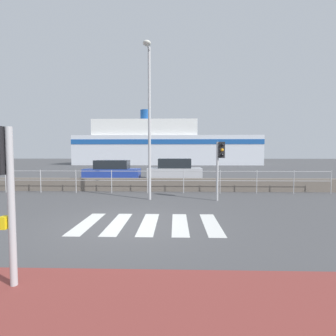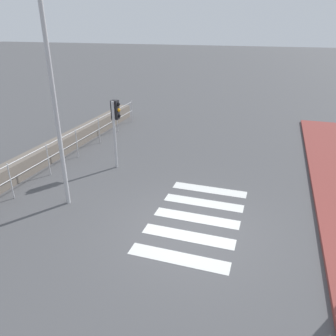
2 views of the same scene
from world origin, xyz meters
name	(u,v)px [view 2 (image 2 of 2)]	position (x,y,z in m)	size (l,w,h in m)	color
ground_plane	(191,231)	(0.00, 0.00, 0.00)	(160.00, 160.00, 0.00)	#4C4C4F
crosswalk	(197,218)	(0.65, 0.00, 0.00)	(4.05, 2.40, 0.01)	silver
harbor_fence	(10,176)	(0.00, 5.68, 0.77)	(18.30, 0.04, 1.18)	#B2B2B5
traffic_light_far	(115,119)	(3.31, 3.71, 1.84)	(0.34, 0.32, 2.51)	#B2B2B5
streetlamp	(56,66)	(0.29, 3.71, 4.01)	(0.32, 1.17, 6.52)	#B2B2B5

